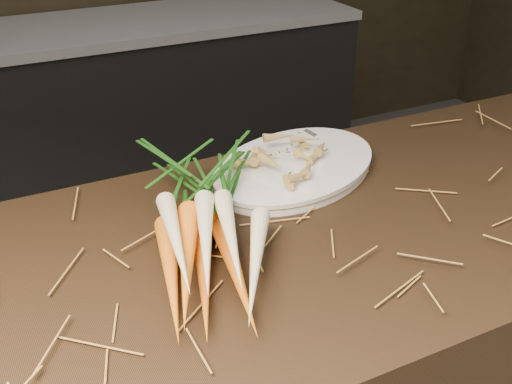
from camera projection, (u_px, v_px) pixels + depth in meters
back_counter at (154, 109)px, 2.97m from camera, size 1.82×0.62×0.84m
straw_bedding at (319, 221)px, 1.15m from camera, size 1.40×0.60×0.02m
root_veg_bunch at (200, 206)px, 1.11m from camera, size 0.33×0.59×0.10m
serving_platter at (295, 169)px, 1.33m from camera, size 0.48×0.41×0.02m
roasted_veg_heap at (295, 154)px, 1.31m from camera, size 0.24×0.21×0.04m
serving_fork at (339, 143)px, 1.41m from camera, size 0.03×0.15×0.00m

